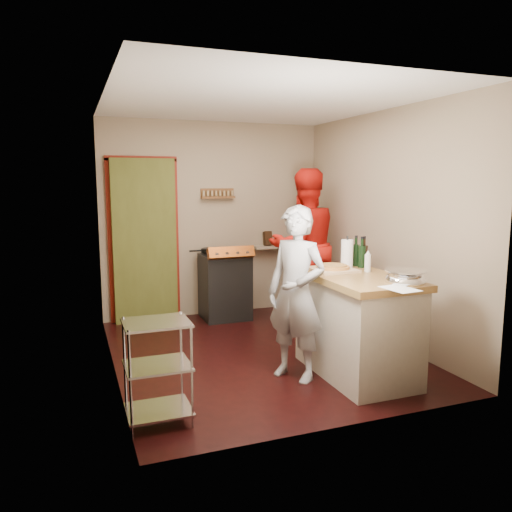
# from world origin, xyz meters

# --- Properties ---
(floor) EXTENTS (3.50, 3.50, 0.00)m
(floor) POSITION_xyz_m (0.00, 0.00, 0.00)
(floor) COLOR black
(floor) RESTS_ON ground
(back_wall) EXTENTS (3.00, 0.44, 2.60)m
(back_wall) POSITION_xyz_m (-0.64, 1.78, 1.13)
(back_wall) COLOR gray
(back_wall) RESTS_ON ground
(left_wall) EXTENTS (0.04, 3.50, 2.60)m
(left_wall) POSITION_xyz_m (-1.50, 0.00, 1.30)
(left_wall) COLOR gray
(left_wall) RESTS_ON ground
(right_wall) EXTENTS (0.04, 3.50, 2.60)m
(right_wall) POSITION_xyz_m (1.50, 0.00, 1.30)
(right_wall) COLOR gray
(right_wall) RESTS_ON ground
(ceiling) EXTENTS (3.00, 3.50, 0.02)m
(ceiling) POSITION_xyz_m (0.00, 0.00, 2.61)
(ceiling) COLOR white
(ceiling) RESTS_ON back_wall
(stove) EXTENTS (0.60, 0.63, 1.00)m
(stove) POSITION_xyz_m (0.05, 1.42, 0.45)
(stove) COLOR black
(stove) RESTS_ON ground
(wire_shelving) EXTENTS (0.48, 0.40, 0.80)m
(wire_shelving) POSITION_xyz_m (-1.28, -1.20, 0.44)
(wire_shelving) COLOR silver
(wire_shelving) RESTS_ON ground
(island) EXTENTS (0.75, 1.42, 1.26)m
(island) POSITION_xyz_m (0.63, -0.89, 0.50)
(island) COLOR #B9AF9D
(island) RESTS_ON ground
(person_stripe) EXTENTS (0.64, 0.70, 1.60)m
(person_stripe) POSITION_xyz_m (0.06, -0.77, 0.80)
(person_stripe) COLOR #B6B7BC
(person_stripe) RESTS_ON ground
(person_red) EXTENTS (1.01, 0.82, 1.98)m
(person_red) POSITION_xyz_m (1.00, 1.01, 0.99)
(person_red) COLOR red
(person_red) RESTS_ON ground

